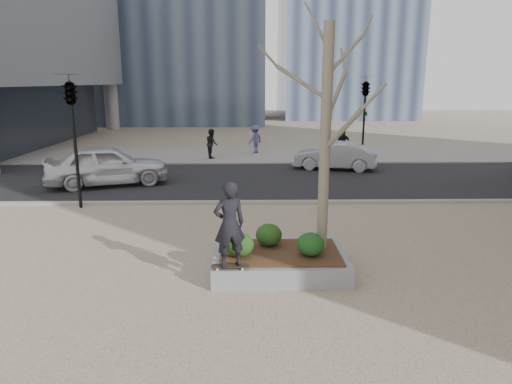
{
  "coord_description": "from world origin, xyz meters",
  "views": [
    {
      "loc": [
        0.27,
        -9.74,
        4.25
      ],
      "look_at": [
        0.5,
        2.0,
        1.4
      ],
      "focal_mm": 32.0,
      "sensor_mm": 36.0,
      "label": 1
    }
  ],
  "objects_px": {
    "skateboarder": "(229,224)",
    "planter": "(280,262)",
    "skateboard": "(230,267)",
    "police_car": "(107,165)"
  },
  "relations": [
    {
      "from": "planter",
      "to": "skateboarder",
      "type": "bearing_deg",
      "value": -141.34
    },
    {
      "from": "planter",
      "to": "skateboarder",
      "type": "relative_size",
      "value": 1.67
    },
    {
      "from": "skateboarder",
      "to": "police_car",
      "type": "relative_size",
      "value": 0.37
    },
    {
      "from": "skateboarder",
      "to": "police_car",
      "type": "xyz_separation_m",
      "value": [
        -5.46,
        9.97,
        -0.57
      ]
    },
    {
      "from": "skateboard",
      "to": "police_car",
      "type": "bearing_deg",
      "value": 118.47
    },
    {
      "from": "skateboard",
      "to": "planter",
      "type": "bearing_deg",
      "value": 38.4
    },
    {
      "from": "skateboarder",
      "to": "skateboard",
      "type": "bearing_deg",
      "value": 180.0
    },
    {
      "from": "skateboard",
      "to": "skateboarder",
      "type": "bearing_deg",
      "value": 0.0
    },
    {
      "from": "skateboarder",
      "to": "police_car",
      "type": "bearing_deg",
      "value": -79.32
    },
    {
      "from": "skateboarder",
      "to": "planter",
      "type": "bearing_deg",
      "value": -159.39
    }
  ]
}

